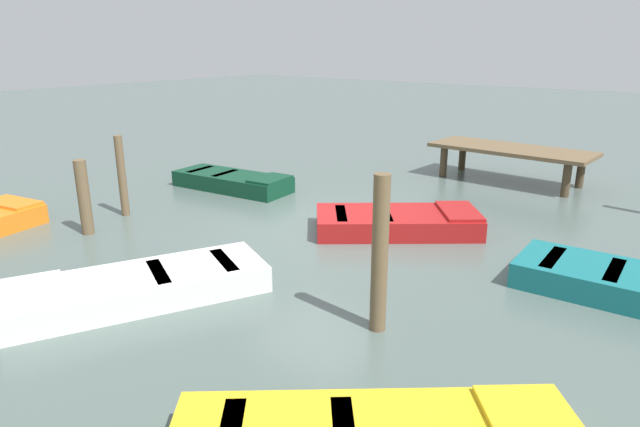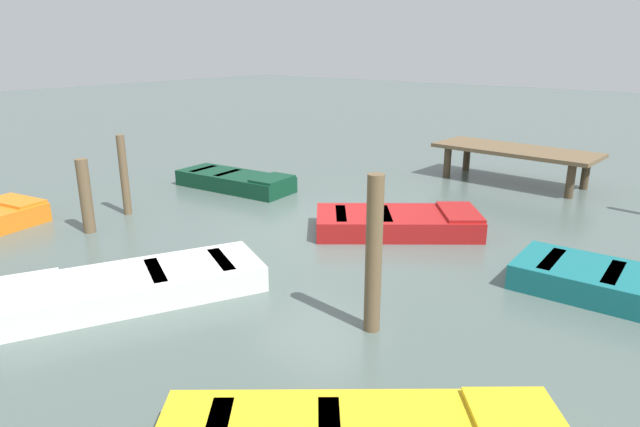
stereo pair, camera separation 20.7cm
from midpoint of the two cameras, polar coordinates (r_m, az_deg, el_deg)
name	(u,v)px [view 2 (the right image)]	position (r m, az deg, el deg)	size (l,w,h in m)	color
ground_plane	(320,230)	(11.25, 0.53, -1.70)	(80.00, 80.00, 0.00)	#4C5B56
dock_segment	(515,153)	(15.79, 19.89, 5.92)	(4.28, 1.89, 0.95)	brown
rowboat_white	(135,285)	(8.67, -17.94, -7.04)	(2.77, 3.87, 0.46)	silver
rowboat_teal	(632,288)	(9.42, 30.13, -6.65)	(3.27, 1.48, 0.46)	#14666B
rowboat_red	(398,222)	(11.18, 8.62, -0.86)	(3.42, 3.11, 0.46)	maroon
rowboat_dark_green	(236,181)	(14.51, -8.32, 3.38)	(3.26, 1.46, 0.46)	#0C3823
mooring_piling_far_left	(374,255)	(7.10, 6.41, -4.30)	(0.22, 0.22, 2.13)	brown
mooring_piling_near_left	(124,175)	(12.75, -19.17, 3.76)	(0.17, 0.17, 1.77)	brown
mooring_piling_mid_right	(86,196)	(11.81, -22.63, 1.66)	(0.24, 0.24, 1.50)	brown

